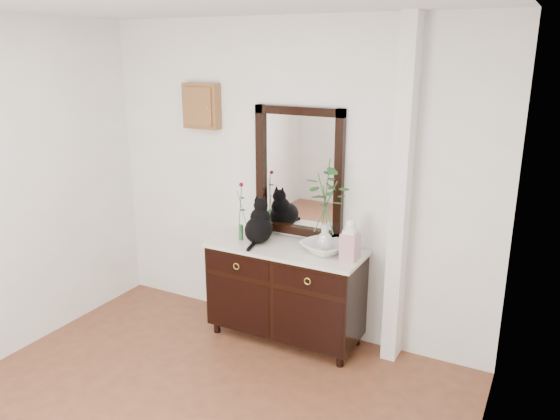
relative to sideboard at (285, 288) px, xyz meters
The scene contains 10 objects.
wall_back 0.92m from the sideboard, 111.80° to the left, with size 3.60×0.04×2.70m, color white.
pilaster 1.27m from the sideboard, 10.70° to the left, with size 0.12×0.20×2.70m, color white.
sideboard is the anchor object (origin of this frame).
wall_mirror 0.99m from the sideboard, 90.00° to the left, with size 0.80×0.06×1.10m.
key_cabinet 1.77m from the sideboard, 167.54° to the left, with size 0.35×0.10×0.40m, color brown.
cat 0.62m from the sideboard, behind, with size 0.26×0.33×0.38m, color black, non-canonical shape.
lotus_bowl 0.54m from the sideboard, ahead, with size 0.36×0.36×0.09m, color white.
vase_branches 0.85m from the sideboard, ahead, with size 0.37×0.37×0.77m, color silver, non-canonical shape.
bud_vase_rose 0.77m from the sideboard, behind, with size 0.06×0.06×0.52m, color #296235, non-canonical shape.
ginger_jar 0.79m from the sideboard, ahead, with size 0.13×0.13×0.34m, color white, non-canonical shape.
Camera 1 is at (2.05, -2.07, 2.45)m, focal length 35.00 mm.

